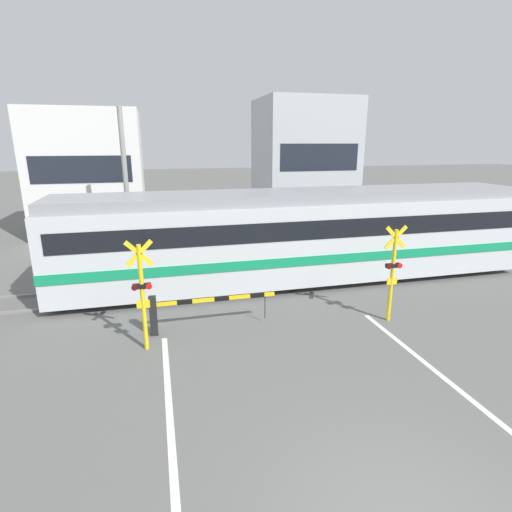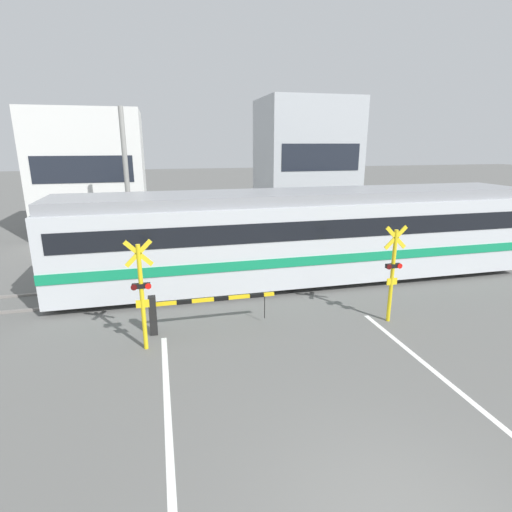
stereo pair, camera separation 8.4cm
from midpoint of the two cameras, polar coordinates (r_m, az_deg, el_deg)
The scene contains 13 objects.
rail_track_near at distance 14.17m, azimuth -0.81°, elevation -4.99°, with size 50.00×0.10×0.08m.
rail_track_far at distance 15.49m, azimuth -2.01°, elevation -3.14°, with size 50.00×0.10×0.08m.
road_stripe_left at distance 6.98m, azimuth -11.51°, elevation -31.27°, with size 0.14×10.57×0.01m.
road_stripe_right at distance 9.20m, azimuth 32.84°, elevation -20.56°, with size 0.14×10.57×0.01m.
commuter_train at distance 14.91m, azimuth 6.66°, elevation 3.13°, with size 17.49×2.93×3.41m.
crossing_barrier_near at distance 11.27m, azimuth -9.96°, elevation -7.25°, with size 3.53×0.20×1.11m.
crossing_barrier_far at distance 17.71m, azimuth 4.31°, elevation 1.52°, with size 3.53×0.20×1.11m.
crossing_signal_left at distance 10.23m, azimuth -15.81°, elevation -4.80°, with size 0.68×0.15×2.87m.
crossing_signal_right at distance 12.08m, azimuth 19.13°, elevation -1.91°, with size 0.68×0.15×2.87m.
pedestrian at distance 20.72m, azimuth -1.86°, elevation 4.41°, with size 0.38×0.22×1.68m.
building_left_of_street at distance 25.24m, azimuth -22.39°, elevation 10.95°, with size 5.88×5.15×6.85m.
building_right_of_street at distance 26.69m, azimuth 7.15°, elevation 13.17°, with size 5.76×5.15×7.75m.
utility_pole_streetside at distance 18.92m, azimuth -17.80°, elevation 9.71°, with size 0.22×0.22×6.59m.
Camera 2 is at (-2.93, -3.51, 5.09)m, focal length 28.00 mm.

